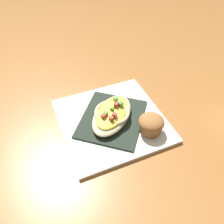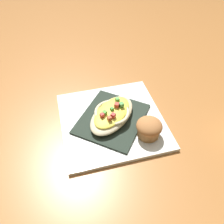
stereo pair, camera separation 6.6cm
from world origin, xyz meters
TOP-DOWN VIEW (x-y plane):
  - ground_plane at (0.00, 0.00)m, footprint 2.60×2.60m
  - square_plate at (0.00, 0.00)m, footprint 0.33×0.33m
  - folded_napkin at (0.00, 0.00)m, footprint 0.25×0.25m
  - gratin_dish at (-0.00, 0.00)m, footprint 0.18×0.19m
  - muffin at (-0.09, 0.07)m, footprint 0.07×0.07m

SIDE VIEW (x-z plane):
  - ground_plane at x=0.00m, z-range 0.00..0.00m
  - square_plate at x=0.00m, z-range 0.00..0.01m
  - folded_napkin at x=0.00m, z-range 0.01..0.02m
  - gratin_dish at x=0.00m, z-range 0.01..0.06m
  - muffin at x=-0.09m, z-range 0.01..0.07m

